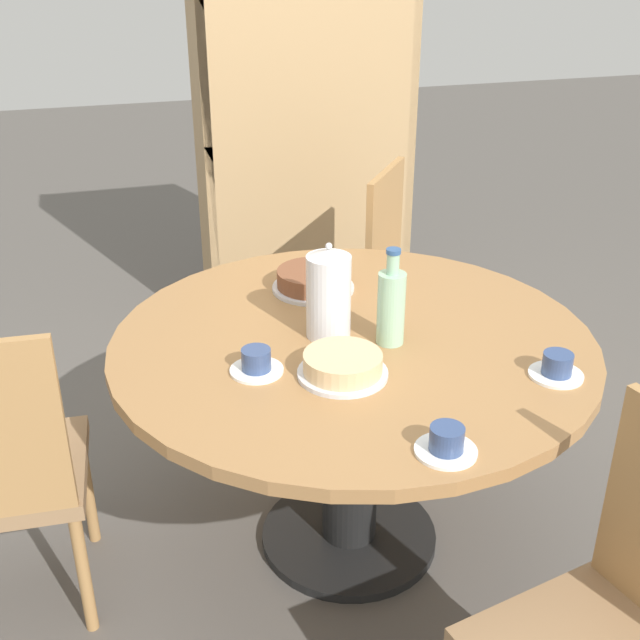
{
  "coord_description": "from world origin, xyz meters",
  "views": [
    {
      "loc": [
        -0.64,
        -1.83,
        1.73
      ],
      "look_at": [
        0.0,
        0.32,
        0.61
      ],
      "focal_mm": 45.0,
      "sensor_mm": 36.0,
      "label": 1
    }
  ],
  "objects": [
    {
      "name": "ground_plane",
      "position": [
        0.0,
        0.0,
        0.0
      ],
      "size": [
        14.0,
        14.0,
        0.0
      ],
      "primitive_type": "plane",
      "color": "#56514C"
    },
    {
      "name": "dining_table",
      "position": [
        0.0,
        0.0,
        0.56
      ],
      "size": [
        1.32,
        1.32,
        0.71
      ],
      "color": "black",
      "rests_on": "ground_plane"
    },
    {
      "name": "chair_b",
      "position": [
        0.26,
        -0.92,
        0.47
      ],
      "size": [
        0.5,
        0.5,
        0.91
      ],
      "rotation": [
        0.0,
        0.0,
        4.92
      ],
      "color": "#A87A47",
      "rests_on": "ground_plane"
    },
    {
      "name": "chair_c",
      "position": [
        0.53,
        0.8,
        0.47
      ],
      "size": [
        0.59,
        0.59,
        0.91
      ],
      "rotation": [
        0.0,
        0.0,
        7.2
      ],
      "color": "#A87A47",
      "rests_on": "ground_plane"
    },
    {
      "name": "bookshelf",
      "position": [
        0.3,
        1.56,
        0.88
      ],
      "size": [
        0.94,
        0.28,
        1.79
      ],
      "rotation": [
        0.0,
        0.0,
        3.14
      ],
      "color": "tan",
      "rests_on": "ground_plane"
    },
    {
      "name": "coffee_pot",
      "position": [
        -0.06,
        0.03,
        0.84
      ],
      "size": [
        0.12,
        0.12,
        0.27
      ],
      "color": "silver",
      "rests_on": "dining_table"
    },
    {
      "name": "water_bottle",
      "position": [
        0.09,
        -0.06,
        0.82
      ],
      "size": [
        0.07,
        0.07,
        0.27
      ],
      "color": "#99C6A3",
      "rests_on": "dining_table"
    },
    {
      "name": "cake_main",
      "position": [
        -0.02,
        0.33,
        0.74
      ],
      "size": [
        0.25,
        0.25,
        0.06
      ],
      "color": "silver",
      "rests_on": "dining_table"
    },
    {
      "name": "cake_second",
      "position": [
        -0.09,
        -0.19,
        0.74
      ],
      "size": [
        0.23,
        0.23,
        0.06
      ],
      "color": "silver",
      "rests_on": "dining_table"
    },
    {
      "name": "cup_a",
      "position": [
        0.02,
        -0.56,
        0.74
      ],
      "size": [
        0.14,
        0.14,
        0.06
      ],
      "color": "white",
      "rests_on": "dining_table"
    },
    {
      "name": "cup_b",
      "position": [
        0.42,
        -0.34,
        0.74
      ],
      "size": [
        0.14,
        0.14,
        0.06
      ],
      "color": "white",
      "rests_on": "dining_table"
    },
    {
      "name": "cup_c",
      "position": [
        -0.29,
        -0.11,
        0.74
      ],
      "size": [
        0.14,
        0.14,
        0.06
      ],
      "color": "white",
      "rests_on": "dining_table"
    }
  ]
}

